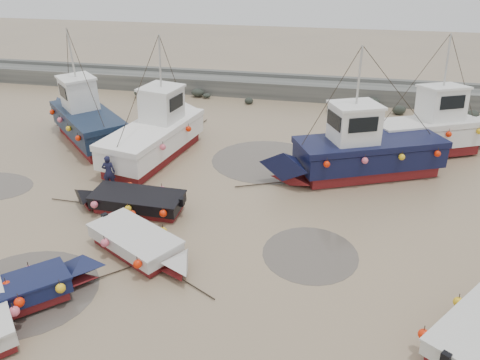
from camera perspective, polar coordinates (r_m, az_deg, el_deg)
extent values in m
plane|color=#967F5F|center=(17.02, -9.74, -9.71)|extent=(120.00, 120.00, 0.00)
cube|color=slate|center=(36.31, 3.35, 11.13)|extent=(60.00, 2.20, 1.20)
cube|color=slate|center=(37.30, 3.71, 12.67)|extent=(60.00, 0.60, 0.25)
ellipsoid|color=black|center=(33.07, 11.27, 8.65)|extent=(0.84, 0.86, 0.51)
ellipsoid|color=black|center=(34.58, 15.90, 9.00)|extent=(0.98, 1.07, 0.72)
ellipsoid|color=black|center=(34.59, 26.54, 7.13)|extent=(0.78, 0.90, 0.59)
ellipsoid|color=black|center=(36.11, -5.18, 10.57)|extent=(0.99, 0.80, 0.58)
ellipsoid|color=black|center=(34.40, 23.25, 7.53)|extent=(0.54, 0.46, 0.30)
ellipsoid|color=black|center=(34.22, 19.08, 8.17)|extent=(0.61, 0.47, 0.46)
ellipsoid|color=black|center=(35.75, -4.08, 10.23)|extent=(0.61, 0.53, 0.32)
ellipsoid|color=black|center=(34.98, 21.14, 8.25)|extent=(0.67, 0.55, 0.43)
ellipsoid|color=black|center=(36.56, -11.96, 10.37)|extent=(1.09, 0.88, 0.72)
ellipsoid|color=black|center=(36.13, -8.91, 10.18)|extent=(0.65, 0.60, 0.37)
ellipsoid|color=black|center=(33.61, 18.80, 8.08)|extent=(0.88, 0.64, 0.62)
ellipsoid|color=black|center=(34.30, 1.09, 9.64)|extent=(0.64, 0.62, 0.48)
ellipsoid|color=black|center=(34.49, 15.96, 8.69)|extent=(0.55, 0.45, 0.29)
cylinder|color=#534B43|center=(16.97, -24.77, -12.15)|extent=(4.75, 4.75, 0.01)
cylinder|color=#534B43|center=(17.32, 8.55, -8.89)|extent=(3.46, 3.46, 0.01)
cylinder|color=#534B43|center=(24.63, 3.35, 2.38)|extent=(5.88, 5.88, 0.01)
sphere|color=red|center=(15.15, -25.56, -14.39)|extent=(0.30, 0.30, 0.30)
sphere|color=red|center=(16.25, -26.32, -11.60)|extent=(0.30, 0.30, 0.30)
cube|color=maroon|center=(16.30, -26.43, -13.62)|extent=(3.33, 3.38, 0.30)
cube|color=#0E1436|center=(16.08, -26.69, -12.57)|extent=(3.68, 3.73, 0.45)
pyramid|color=#0E1436|center=(15.99, -19.37, -9.28)|extent=(1.65, 1.63, 0.90)
cube|color=brown|center=(15.99, -26.81, -12.10)|extent=(3.05, 3.09, 0.10)
cube|color=#0E1436|center=(15.94, -26.88, -11.84)|extent=(3.78, 3.83, 0.07)
cylinder|color=black|center=(16.68, -15.87, -11.12)|extent=(1.42, 1.47, 0.04)
sphere|color=red|center=(15.28, -25.16, -13.91)|extent=(0.30, 0.30, 0.30)
sphere|color=red|center=(16.82, -24.33, -9.80)|extent=(0.30, 0.30, 0.30)
sphere|color=red|center=(15.36, -20.88, -12.79)|extent=(0.30, 0.30, 0.30)
cube|color=maroon|center=(15.22, 26.90, -16.87)|extent=(3.02, 3.51, 0.30)
cube|color=silver|center=(14.99, 27.19, -15.79)|extent=(3.34, 3.84, 0.45)
cube|color=black|center=(13.46, 23.87, -19.43)|extent=(0.28, 0.27, 0.35)
sphere|color=red|center=(14.04, 21.55, -17.11)|extent=(0.30, 0.30, 0.30)
sphere|color=red|center=(15.49, 25.15, -13.32)|extent=(0.30, 0.30, 0.30)
cube|color=maroon|center=(20.19, -12.23, -3.32)|extent=(3.54, 1.32, 0.30)
cube|color=black|center=(20.01, -12.33, -2.39)|extent=(3.80, 1.55, 0.45)
pyramid|color=black|center=(20.84, -18.01, -0.54)|extent=(0.74, 1.50, 0.90)
cube|color=brown|center=(19.94, -12.37, -1.97)|extent=(3.19, 1.24, 0.10)
cube|color=black|center=(19.90, -12.40, -1.74)|extent=(3.88, 1.61, 0.07)
cube|color=black|center=(19.20, -7.05, -2.63)|extent=(0.18, 0.22, 0.35)
cylinder|color=black|center=(21.73, -19.76, -2.51)|extent=(2.00, 0.07, 0.04)
sphere|color=red|center=(18.70, -9.31, -3.86)|extent=(0.30, 0.30, 0.30)
sphere|color=red|center=(20.36, -9.43, -1.27)|extent=(0.30, 0.30, 0.30)
sphere|color=red|center=(19.29, -13.44, -3.28)|extent=(0.30, 0.30, 0.30)
sphere|color=red|center=(20.96, -13.22, -0.81)|extent=(0.30, 0.30, 0.30)
sphere|color=red|center=(19.98, -17.30, -2.72)|extent=(0.30, 0.30, 0.30)
cube|color=maroon|center=(17.57, -12.57, -8.15)|extent=(3.54, 2.78, 0.30)
cube|color=silver|center=(17.36, -12.69, -7.12)|extent=(3.87, 3.11, 0.45)
pyramid|color=silver|center=(15.69, -8.17, -8.65)|extent=(1.40, 1.76, 0.90)
cube|color=brown|center=(17.27, -12.74, -6.66)|extent=(3.22, 2.56, 0.10)
cube|color=silver|center=(17.23, -12.77, -6.41)|extent=(3.97, 3.21, 0.07)
cube|color=black|center=(18.62, -16.14, -4.50)|extent=(0.26, 0.28, 0.35)
cylinder|color=black|center=(15.69, -5.77, -12.76)|extent=(1.77, 0.99, 0.04)
sphere|color=red|center=(18.76, -13.02, -4.13)|extent=(0.30, 0.30, 0.30)
sphere|color=red|center=(17.23, -16.14, -7.42)|extent=(0.30, 0.30, 0.30)
sphere|color=red|center=(17.44, -9.35, -6.22)|extent=(0.30, 0.30, 0.30)
sphere|color=red|center=(15.90, -12.36, -10.02)|extent=(0.30, 0.30, 0.30)
cube|color=maroon|center=(28.25, -17.71, 4.90)|extent=(5.84, 5.68, 0.55)
cube|color=#132137|center=(28.00, -17.91, 6.33)|extent=(6.41, 6.25, 0.95)
pyramid|color=#132137|center=(31.40, -20.19, 9.38)|extent=(2.64, 2.68, 1.40)
cube|color=brown|center=(27.85, -18.05, 7.32)|extent=(6.23, 6.08, 0.08)
cube|color=#132137|center=(27.81, -18.09, 7.60)|extent=(6.55, 6.39, 0.30)
cube|color=white|center=(28.38, -18.90, 9.89)|extent=(2.58, 2.56, 1.70)
cube|color=white|center=(28.17, -19.17, 11.67)|extent=(2.78, 2.77, 0.12)
cube|color=black|center=(29.28, -19.55, 10.78)|extent=(0.99, 1.04, 0.68)
cylinder|color=#B7B7B2|center=(27.90, -19.58, 14.36)|extent=(0.10, 0.10, 2.60)
cylinder|color=black|center=(32.90, -20.25, 6.97)|extent=(2.21, 2.10, 0.05)
sphere|color=#E35B72|center=(25.18, -19.03, 4.88)|extent=(0.30, 0.30, 0.30)
sphere|color=#E35B72|center=(26.65, -14.25, 6.64)|extent=(0.30, 0.30, 0.30)
sphere|color=#E35B72|center=(26.79, -20.08, 5.95)|extent=(0.30, 0.30, 0.30)
sphere|color=#E35B72|center=(28.24, -15.51, 7.56)|extent=(0.30, 0.30, 0.30)
sphere|color=#E35B72|center=(28.43, -21.01, 6.90)|extent=(0.30, 0.30, 0.30)
sphere|color=#E35B72|center=(29.84, -16.64, 8.39)|extent=(0.30, 0.30, 0.30)
sphere|color=#E35B72|center=(30.07, -21.84, 7.74)|extent=(0.30, 0.30, 0.30)
cube|color=maroon|center=(25.17, -10.39, 3.18)|extent=(2.91, 6.77, 0.55)
cube|color=white|center=(24.89, -10.53, 4.78)|extent=(3.34, 7.29, 0.95)
pyramid|color=white|center=(28.02, -6.42, 8.95)|extent=(2.58, 1.74, 1.40)
cube|color=brown|center=(24.72, -10.62, 5.89)|extent=(3.22, 7.12, 0.08)
cube|color=white|center=(24.67, -10.65, 6.20)|extent=(3.41, 7.46, 0.30)
cube|color=white|center=(25.16, -9.72, 8.98)|extent=(1.94, 2.21, 1.70)
cube|color=white|center=(24.91, -9.87, 10.98)|extent=(2.10, 2.39, 0.12)
cube|color=black|center=(25.93, -8.64, 10.15)|extent=(1.43, 0.24, 0.68)
cylinder|color=#B7B7B2|center=(24.61, -10.12, 14.04)|extent=(0.10, 0.10, 2.60)
cylinder|color=black|center=(29.51, -5.28, 6.41)|extent=(0.46, 2.98, 0.05)
sphere|color=#E35B72|center=(23.35, -16.86, 3.58)|extent=(0.30, 0.30, 0.30)
sphere|color=#E35B72|center=(23.01, -9.50, 4.04)|extent=(0.30, 0.30, 0.30)
sphere|color=#E35B72|center=(25.46, -13.17, 5.85)|extent=(0.30, 0.30, 0.30)
sphere|color=#E35B72|center=(25.30, -6.39, 6.26)|extent=(0.30, 0.30, 0.30)
sphere|color=#E35B72|center=(27.69, -10.04, 7.76)|extent=(0.30, 0.30, 0.30)
cube|color=maroon|center=(23.72, 15.21, 1.23)|extent=(6.72, 4.69, 0.55)
cube|color=black|center=(23.43, 15.42, 2.90)|extent=(7.30, 5.23, 0.95)
pyramid|color=black|center=(21.63, 6.16, 3.80)|extent=(2.36, 2.87, 1.40)
cube|color=brown|center=(23.24, 15.56, 4.07)|extent=(7.12, 5.07, 0.08)
cube|color=black|center=(23.19, 15.60, 4.39)|extent=(7.46, 5.34, 0.30)
cube|color=white|center=(22.45, 13.75, 6.54)|extent=(2.56, 2.44, 1.70)
cube|color=white|center=(22.17, 14.00, 8.76)|extent=(2.76, 2.64, 0.12)
cube|color=black|center=(21.94, 11.40, 7.04)|extent=(0.69, 1.36, 0.68)
cylinder|color=#B7B7B2|center=(21.83, 14.38, 12.17)|extent=(0.10, 0.10, 2.60)
cylinder|color=black|center=(22.01, 3.19, -0.52)|extent=(2.73, 1.34, 0.05)
sphere|color=#E35B72|center=(23.63, 22.93, 2.87)|extent=(0.30, 0.30, 0.30)
sphere|color=#E35B72|center=(25.27, 17.82, 5.13)|extent=(0.30, 0.30, 0.30)
sphere|color=#E35B72|center=(22.65, 19.12, 2.55)|extent=(0.30, 0.30, 0.30)
sphere|color=#E35B72|center=(24.42, 14.08, 4.90)|extent=(0.30, 0.30, 0.30)
sphere|color=#E35B72|center=(21.77, 14.99, 2.20)|extent=(0.30, 0.30, 0.30)
sphere|color=#E35B72|center=(23.68, 10.09, 4.63)|extent=(0.30, 0.30, 0.30)
sphere|color=#E35B72|center=(21.02, 10.54, 1.80)|extent=(0.30, 0.30, 0.30)
cube|color=maroon|center=(27.21, 21.41, 3.52)|extent=(5.68, 4.25, 0.55)
cube|color=silver|center=(26.95, 21.66, 4.99)|extent=(6.19, 4.74, 0.95)
cube|color=brown|center=(26.79, 21.84, 6.02)|extent=(6.03, 4.60, 0.08)
cube|color=silver|center=(26.75, 21.89, 6.30)|extent=(6.33, 4.85, 0.30)
cube|color=white|center=(26.93, 23.60, 8.31)|extent=(2.55, 2.41, 1.70)
cube|color=white|center=(26.70, 23.94, 10.16)|extent=(2.75, 2.60, 0.12)
cube|color=black|center=(27.49, 25.41, 8.85)|extent=(0.70, 1.30, 0.68)
cylinder|color=#B7B7B2|center=(26.42, 24.48, 12.98)|extent=(0.10, 0.10, 2.60)
sphere|color=#E35B72|center=(26.67, 16.17, 6.42)|extent=(0.30, 0.30, 0.30)
sphere|color=#E35B72|center=(25.07, 20.89, 4.49)|extent=(0.30, 0.30, 0.30)
sphere|color=#E35B72|center=(27.61, 19.48, 6.61)|extent=(0.30, 0.30, 0.30)
sphere|color=#E35B72|center=(26.13, 24.21, 4.73)|extent=(0.30, 0.30, 0.30)
sphere|color=#E35B72|center=(28.63, 22.57, 6.76)|extent=(0.30, 0.30, 0.30)
sphere|color=#E35B72|center=(27.27, 27.26, 4.95)|extent=(0.30, 0.30, 0.30)
imported|color=#171731|center=(22.53, -15.48, -0.93)|extent=(0.67, 0.54, 1.61)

